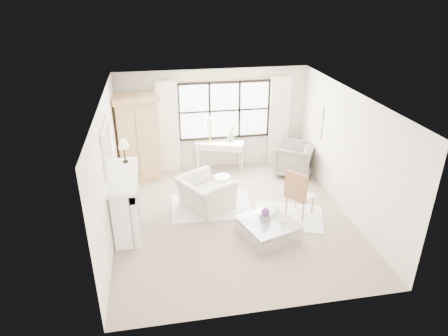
{
  "coord_description": "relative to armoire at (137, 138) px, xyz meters",
  "views": [
    {
      "loc": [
        -1.52,
        -7.28,
        4.74
      ],
      "look_at": [
        -0.17,
        0.2,
        1.13
      ],
      "focal_mm": 32.0,
      "sensor_mm": 36.0,
      "label": 1
    }
  ],
  "objects": [
    {
      "name": "orchid_plant",
      "position": [
        2.45,
        0.19,
        -0.09
      ],
      "size": [
        0.33,
        0.3,
        0.5
      ],
      "primitive_type": "imported",
      "rotation": [
        0.0,
        0.0,
        0.35
      ],
      "color": "#526D49",
      "rests_on": "console_table"
    },
    {
      "name": "wall_back",
      "position": [
        2.0,
        0.43,
        0.21
      ],
      "size": [
        5.0,
        0.0,
        5.0
      ],
      "primitive_type": "plane",
      "rotation": [
        1.57,
        0.0,
        0.0
      ],
      "color": "beige",
      "rests_on": "ground"
    },
    {
      "name": "art_frame",
      "position": [
        4.47,
        -0.62,
        0.41
      ],
      "size": [
        0.04,
        0.62,
        0.82
      ],
      "primitive_type": "cube",
      "color": "white",
      "rests_on": "wall_right"
    },
    {
      "name": "rug_left",
      "position": [
        1.61,
        -1.75,
        -1.12
      ],
      "size": [
        1.88,
        1.36,
        0.03
      ],
      "primitive_type": "cube",
      "rotation": [
        0.0,
        0.0,
        -0.04
      ],
      "color": "white",
      "rests_on": "floor"
    },
    {
      "name": "coffee_vase",
      "position": [
        2.74,
        -2.94,
        -0.68
      ],
      "size": [
        0.19,
        0.19,
        0.17
      ],
      "primitive_type": "imported",
      "rotation": [
        0.0,
        0.0,
        -0.16
      ],
      "color": "silver",
      "rests_on": "coffee_table"
    },
    {
      "name": "window_pane",
      "position": [
        2.3,
        0.41,
        0.46
      ],
      "size": [
        2.4,
        0.02,
        1.5
      ],
      "primitive_type": "cube",
      "color": "white",
      "rests_on": "wall_back"
    },
    {
      "name": "console_lamp",
      "position": [
        1.87,
        0.19,
        0.22
      ],
      "size": [
        0.28,
        0.28,
        0.69
      ],
      "color": "#A9873A",
      "rests_on": "console_table"
    },
    {
      "name": "wingback_chair",
      "position": [
        4.03,
        -0.45,
        -0.71
      ],
      "size": [
        1.29,
        1.29,
        0.86
      ],
      "primitive_type": "imported",
      "rotation": [
        0.0,
        0.0,
        -2.16
      ],
      "color": "gray",
      "rests_on": "floor"
    },
    {
      "name": "floor",
      "position": [
        2.0,
        -2.32,
        -1.14
      ],
      "size": [
        5.5,
        5.5,
        0.0
      ],
      "primitive_type": "plane",
      "color": "gray",
      "rests_on": "ground"
    },
    {
      "name": "planter_flowers",
      "position": [
        2.49,
        -3.11,
        -0.55
      ],
      "size": [
        0.16,
        0.16,
        0.16
      ],
      "primitive_type": "sphere",
      "color": "#522C6F",
      "rests_on": "planter_box"
    },
    {
      "name": "art_canvas",
      "position": [
        4.45,
        -0.62,
        0.41
      ],
      "size": [
        0.01,
        0.52,
        0.72
      ],
      "primitive_type": "cube",
      "color": "beige",
      "rests_on": "wall_right"
    },
    {
      "name": "curtain_right",
      "position": [
        3.8,
        0.33,
        0.1
      ],
      "size": [
        0.55,
        0.1,
        2.47
      ],
      "primitive_type": "cube",
      "color": "silver",
      "rests_on": "ground"
    },
    {
      "name": "mirror_glass",
      "position": [
        -0.44,
        -2.32,
        0.7
      ],
      "size": [
        0.02,
        1.0,
        0.8
      ],
      "primitive_type": "cube",
      "color": "silver",
      "rests_on": "wall_left"
    },
    {
      "name": "armoire",
      "position": [
        0.0,
        0.0,
        0.0
      ],
      "size": [
        1.25,
        0.93,
        2.24
      ],
      "rotation": [
        0.0,
        0.0,
        0.22
      ],
      "color": "tan",
      "rests_on": "floor"
    },
    {
      "name": "wall_left",
      "position": [
        -0.5,
        -2.32,
        0.21
      ],
      "size": [
        0.0,
        5.5,
        5.5
      ],
      "primitive_type": "plane",
      "rotation": [
        1.57,
        0.0,
        1.57
      ],
      "color": "white",
      "rests_on": "ground"
    },
    {
      "name": "curtain_rod",
      "position": [
        2.3,
        0.35,
        1.33
      ],
      "size": [
        3.3,
        0.04,
        0.04
      ],
      "primitive_type": "cylinder",
      "rotation": [
        0.0,
        1.57,
        0.0
      ],
      "color": "#AF863C",
      "rests_on": "wall_back"
    },
    {
      "name": "fireplace",
      "position": [
        -0.27,
        -2.32,
        -0.49
      ],
      "size": [
        0.58,
        1.66,
        1.26
      ],
      "color": "white",
      "rests_on": "ground"
    },
    {
      "name": "ceiling",
      "position": [
        2.0,
        -2.32,
        1.56
      ],
      "size": [
        5.5,
        5.5,
        0.0
      ],
      "primitive_type": "plane",
      "rotation": [
        3.14,
        0.0,
        0.0
      ],
      "color": "white",
      "rests_on": "ground"
    },
    {
      "name": "curtain_left",
      "position": [
        0.8,
        0.33,
        0.1
      ],
      "size": [
        0.55,
        0.1,
        2.47
      ],
      "primitive_type": "cube",
      "color": "silver",
      "rests_on": "ground"
    },
    {
      "name": "side_table",
      "position": [
        1.94,
        -1.26,
        -0.81
      ],
      "size": [
        0.4,
        0.4,
        0.51
      ],
      "color": "silver",
      "rests_on": "floor"
    },
    {
      "name": "wall_front",
      "position": [
        2.0,
        -5.07,
        0.21
      ],
      "size": [
        5.0,
        0.0,
        5.0
      ],
      "primitive_type": "plane",
      "rotation": [
        -1.57,
        0.0,
        0.0
      ],
      "color": "silver",
      "rests_on": "ground"
    },
    {
      "name": "pillar_candle",
      "position": [
        2.77,
        -3.33,
        -0.7
      ],
      "size": [
        0.08,
        0.08,
        0.12
      ],
      "primitive_type": "cylinder",
      "color": "beige",
      "rests_on": "coffee_table"
    },
    {
      "name": "window_frame",
      "position": [
        2.3,
        0.4,
        0.46
      ],
      "size": [
        2.5,
        0.04,
        1.5
      ],
      "primitive_type": null,
      "color": "black",
      "rests_on": "wall_back"
    },
    {
      "name": "console_table",
      "position": [
        2.12,
        0.21,
        -0.74
      ],
      "size": [
        1.38,
        0.85,
        0.8
      ],
      "rotation": [
        0.0,
        0.0,
        -0.33
      ],
      "color": "white",
      "rests_on": "floor"
    },
    {
      "name": "coffee_table",
      "position": [
        2.54,
        -3.15,
        -0.96
      ],
      "size": [
        1.26,
        1.26,
        0.38
      ],
      "rotation": [
        0.0,
        0.0,
        0.31
      ],
      "color": "silver",
      "rests_on": "floor"
    },
    {
      "name": "planter_box",
      "position": [
        2.49,
        -3.11,
        -0.7
      ],
      "size": [
        0.21,
        0.21,
        0.12
      ],
      "primitive_type": "cube",
      "rotation": [
        0.0,
        0.0,
        0.34
      ],
      "color": "gray",
      "rests_on": "coffee_table"
    },
    {
      "name": "mantel_lamp",
      "position": [
        -0.21,
        -1.73,
        0.51
      ],
      "size": [
        0.22,
        0.22,
        0.51
      ],
      "color": "black",
      "rests_on": "fireplace"
    },
    {
      "name": "rug_right",
      "position": [
        3.19,
        -2.5,
        -1.13
      ],
      "size": [
        1.79,
        1.57,
        0.03
      ],
      "primitive_type": "cube",
      "rotation": [
        0.0,
        0.0,
        -0.34
      ],
      "color": "white",
      "rests_on": "floor"
    },
    {
      "name": "club_armchair",
      "position": [
        1.46,
        -1.77,
        -0.77
      ],
      "size": [
        1.42,
        1.47,
        0.73
      ],
      "primitive_type": "imported",
      "rotation": [
        0.0,
        0.0,
        2.1
      ],
      "color": "beige",
      "rests_on": "floor"
    },
    {
      "name": "wall_right",
      "position": [
        4.5,
        -2.32,
        0.21
      ],
      "size": [
        0.0,
        5.5,
        5.5
      ],
      "primitive_type": "plane",
      "rotation": [
        1.57,
        0.0,
        -1.57
      ],
      "color": "silver",
      "rests_on": "ground"
    },
    {
      "name": "french_chair",
      "position": [
        3.45,
        -2.43,
        -0.83
      ],
      "size": [
        0.68,
        0.68,
        1.08
      ],
      "rotation": [
        0.0,
        0.0,
        2.24
      ],
      "color": "#A66E45",
      "rests_on": "floor"
    },
    {
      "name": "mirror_frame",
      "position": [
        -0.47,
        -2.32,
        0.7
      ],
      "size": [
        0.05,
        1.15,
        0.95
      ],
      "primitive_type": "cube",
      "color": "white",
      "rests_on": "wall_left"
    }
  ]
}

